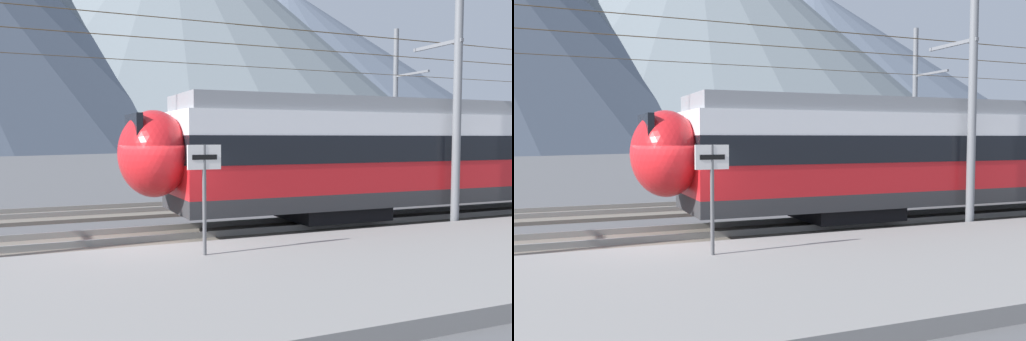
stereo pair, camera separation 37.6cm
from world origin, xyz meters
The scene contains 10 objects.
ground_plane centered at (0.00, 0.00, 0.00)m, with size 400.00×400.00×0.00m, color #565659.
platform_slab centered at (0.00, -3.84, 0.15)m, with size 120.00×6.19×0.29m, color gray.
track_near centered at (0.00, 1.24, 0.07)m, with size 120.00×3.00×0.28m.
track_far centered at (0.00, 6.62, 0.07)m, with size 120.00×3.00×0.28m.
train_near_platform centered at (12.75, 1.24, 2.23)m, with size 26.76×2.86×4.27m.
catenary_mast_mid centered at (8.62, -0.38, 3.89)m, with size 42.81×2.05×7.47m.
catenary_mast_far_side centered at (13.65, 8.63, 4.13)m, with size 42.81×2.47×7.96m.
platform_sign centered at (0.42, -2.15, 1.95)m, with size 0.70×0.08×2.25m.
mountain_central_peak centered at (46.34, 183.21, 43.67)m, with size 195.38×195.38×87.33m, color slate.
mountain_right_ridge centered at (108.97, 212.89, 36.39)m, with size 208.01×208.01×72.79m, color #515B6B.
Camera 1 is at (-2.83, -12.39, 2.68)m, focal length 37.18 mm.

